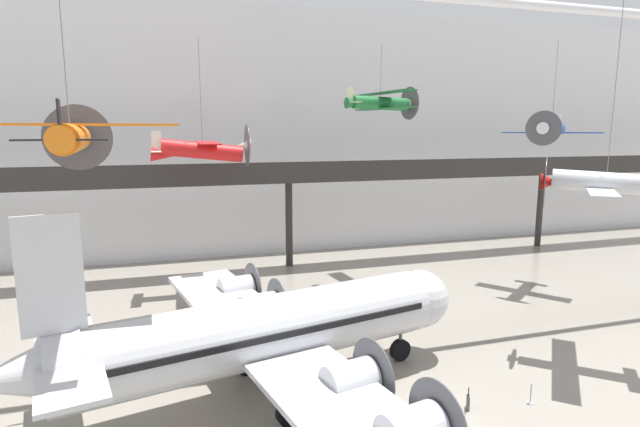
# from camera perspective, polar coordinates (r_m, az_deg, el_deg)

# --- Properties ---
(ground_plane) EXTENTS (260.00, 260.00, 0.00)m
(ground_plane) POSITION_cam_1_polar(r_m,az_deg,el_deg) (26.26, 12.23, -21.86)
(ground_plane) COLOR gray
(hangar_back_wall) EXTENTS (140.00, 3.00, 26.42)m
(hangar_back_wall) POSITION_cam_1_polar(r_m,az_deg,el_deg) (55.98, -5.37, 9.13)
(hangar_back_wall) COLOR white
(hangar_back_wall) RESTS_ON ground
(mezzanine_walkway) EXTENTS (110.00, 3.20, 10.63)m
(mezzanine_walkway) POSITION_cam_1_polar(r_m,az_deg,el_deg) (48.32, -3.34, 4.03)
(mezzanine_walkway) COLOR #2D2B28
(mezzanine_walkway) RESTS_ON ground
(airliner_silver_main) EXTENTS (24.41, 28.20, 10.31)m
(airliner_silver_main) POSITION_cam_1_polar(r_m,az_deg,el_deg) (25.77, -7.07, -13.39)
(airliner_silver_main) COLOR silver
(airliner_silver_main) RESTS_ON ground
(suspended_plane_silver_racer) EXTENTS (7.10, 7.20, 11.59)m
(suspended_plane_silver_racer) POSITION_cam_1_polar(r_m,az_deg,el_deg) (32.32, 29.90, 3.06)
(suspended_plane_silver_racer) COLOR silver
(suspended_plane_blue_trainer) EXTENTS (6.43, 6.93, 8.45)m
(suspended_plane_blue_trainer) POSITION_cam_1_polar(r_m,az_deg,el_deg) (46.39, 24.96, 8.74)
(suspended_plane_blue_trainer) COLOR #1E4CAD
(suspended_plane_red_highwing) EXTENTS (7.97, 9.74, 10.14)m
(suspended_plane_red_highwing) POSITION_cam_1_polar(r_m,az_deg,el_deg) (41.78, -13.30, 7.09)
(suspended_plane_red_highwing) COLOR red
(suspended_plane_green_biplane) EXTENTS (6.72, 8.20, 6.40)m
(suspended_plane_green_biplane) POSITION_cam_1_polar(r_m,az_deg,el_deg) (44.52, 6.96, 12.45)
(suspended_plane_green_biplane) COLOR #1E6B33
(suspended_plane_orange_highwing) EXTENTS (8.47, 6.88, 9.03)m
(suspended_plane_orange_highwing) POSITION_cam_1_polar(r_m,az_deg,el_deg) (22.51, -26.62, 7.84)
(suspended_plane_orange_highwing) COLOR orange
(stanchion_barrier) EXTENTS (0.36, 0.36, 1.08)m
(stanchion_barrier) POSITION_cam_1_polar(r_m,az_deg,el_deg) (28.72, 22.93, -18.77)
(stanchion_barrier) COLOR #B2B5BA
(stanchion_barrier) RESTS_ON ground
(info_sign_pedestal) EXTENTS (0.45, 0.68, 1.24)m
(info_sign_pedestal) POSITION_cam_1_polar(r_m,az_deg,el_deg) (27.15, 16.57, -19.82)
(info_sign_pedestal) COLOR #4C4C51
(info_sign_pedestal) RESTS_ON ground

